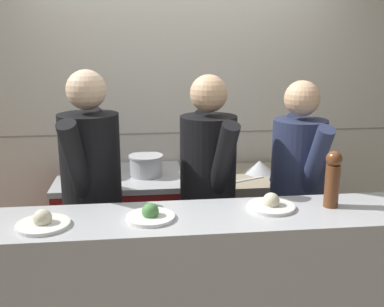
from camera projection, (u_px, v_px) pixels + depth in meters
wall_back_tiled at (180, 114)px, 3.67m from camera, size 8.00×0.06×2.60m
oven_range at (122, 232)px, 3.44m from camera, size 0.92×0.71×0.92m
prep_counter at (253, 228)px, 3.56m from camera, size 1.02×0.65×0.89m
stock_pot at (81, 160)px, 3.27m from camera, size 0.27×0.27×0.24m
sauce_pot at (146, 165)px, 3.30m from camera, size 0.25×0.25×0.15m
mixing_bowl_steel at (259, 167)px, 3.48m from camera, size 0.24×0.24×0.10m
chefs_knife at (238, 181)px, 3.27m from camera, size 0.37×0.19×0.02m
plated_dish_main at (43, 222)px, 2.09m from camera, size 0.25×0.25×0.09m
plated_dish_appetiser at (150, 215)px, 2.18m from camera, size 0.24×0.24×0.08m
plated_dish_dessert at (271, 204)px, 2.32m from camera, size 0.25×0.25×0.09m
pepper_mill at (333, 178)px, 2.31m from camera, size 0.08×0.08×0.30m
chef_head_cook at (93, 199)px, 2.70m from camera, size 0.42×0.76×1.73m
chef_sous at (208, 196)px, 2.80m from camera, size 0.42×0.74×1.70m
chef_line at (296, 195)px, 2.88m from camera, size 0.37×0.73×1.66m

